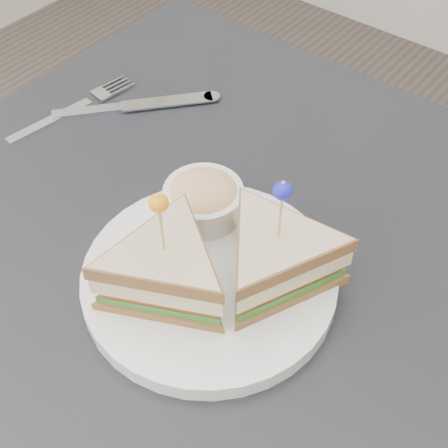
% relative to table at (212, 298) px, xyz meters
% --- Properties ---
extents(table, '(0.80, 0.80, 0.75)m').
position_rel_table_xyz_m(table, '(0.00, 0.00, 0.00)').
color(table, black).
rests_on(table, ground).
extents(plate_meal, '(0.30, 0.28, 0.15)m').
position_rel_table_xyz_m(plate_meal, '(0.03, -0.03, 0.12)').
color(plate_meal, white).
rests_on(plate_meal, table).
extents(cutlery_fork, '(0.05, 0.19, 0.01)m').
position_rel_table_xyz_m(cutlery_fork, '(-0.30, 0.09, 0.08)').
color(cutlery_fork, white).
rests_on(cutlery_fork, table).
extents(cutlery_knife, '(0.16, 0.18, 0.01)m').
position_rel_table_xyz_m(cutlery_knife, '(-0.25, 0.13, 0.08)').
color(cutlery_knife, white).
rests_on(cutlery_knife, table).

